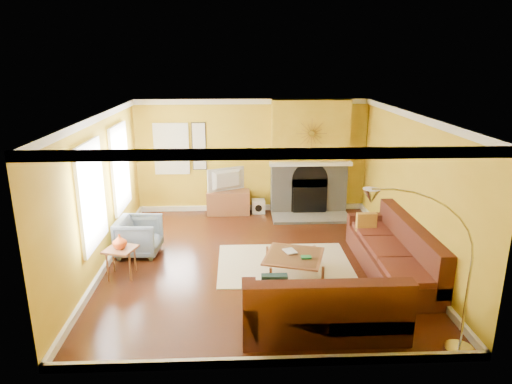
{
  "coord_description": "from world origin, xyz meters",
  "views": [
    {
      "loc": [
        -0.37,
        -7.7,
        3.63
      ],
      "look_at": [
        -0.02,
        0.4,
        1.22
      ],
      "focal_mm": 32.0,
      "sensor_mm": 36.0,
      "label": 1
    }
  ],
  "objects_px": {
    "armchair": "(139,236)",
    "side_table": "(122,262)",
    "sectional_sofa": "(334,258)",
    "media_console": "(228,202)",
    "arc_lamp": "(422,276)",
    "coffee_table": "(294,265)"
  },
  "relations": [
    {
      "from": "media_console",
      "to": "arc_lamp",
      "type": "xyz_separation_m",
      "value": [
        2.43,
        -5.53,
        0.81
      ]
    },
    {
      "from": "media_console",
      "to": "armchair",
      "type": "relative_size",
      "value": 1.29
    },
    {
      "from": "sectional_sofa",
      "to": "media_console",
      "type": "bearing_deg",
      "value": 116.33
    },
    {
      "from": "sectional_sofa",
      "to": "coffee_table",
      "type": "relative_size",
      "value": 3.8
    },
    {
      "from": "armchair",
      "to": "media_console",
      "type": "bearing_deg",
      "value": -31.81
    },
    {
      "from": "sectional_sofa",
      "to": "media_console",
      "type": "relative_size",
      "value": 3.54
    },
    {
      "from": "coffee_table",
      "to": "armchair",
      "type": "height_order",
      "value": "armchair"
    },
    {
      "from": "sectional_sofa",
      "to": "arc_lamp",
      "type": "xyz_separation_m",
      "value": [
        0.64,
        -1.9,
        0.64
      ]
    },
    {
      "from": "coffee_table",
      "to": "media_console",
      "type": "relative_size",
      "value": 0.93
    },
    {
      "from": "coffee_table",
      "to": "sectional_sofa",
      "type": "bearing_deg",
      "value": -28.11
    },
    {
      "from": "armchair",
      "to": "side_table",
      "type": "distance_m",
      "value": 0.93
    },
    {
      "from": "media_console",
      "to": "arc_lamp",
      "type": "distance_m",
      "value": 6.1
    },
    {
      "from": "sectional_sofa",
      "to": "arc_lamp",
      "type": "distance_m",
      "value": 2.11
    },
    {
      "from": "sectional_sofa",
      "to": "armchair",
      "type": "distance_m",
      "value": 3.7
    },
    {
      "from": "coffee_table",
      "to": "side_table",
      "type": "relative_size",
      "value": 1.84
    },
    {
      "from": "sectional_sofa",
      "to": "arc_lamp",
      "type": "bearing_deg",
      "value": -71.47
    },
    {
      "from": "sectional_sofa",
      "to": "arc_lamp",
      "type": "relative_size",
      "value": 1.65
    },
    {
      "from": "armchair",
      "to": "side_table",
      "type": "height_order",
      "value": "armchair"
    },
    {
      "from": "sectional_sofa",
      "to": "arc_lamp",
      "type": "height_order",
      "value": "arc_lamp"
    },
    {
      "from": "media_console",
      "to": "arc_lamp",
      "type": "relative_size",
      "value": 0.47
    },
    {
      "from": "media_console",
      "to": "side_table",
      "type": "xyz_separation_m",
      "value": [
        -1.78,
        -3.21,
        -0.02
      ]
    },
    {
      "from": "armchair",
      "to": "sectional_sofa",
      "type": "bearing_deg",
      "value": -107.09
    }
  ]
}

